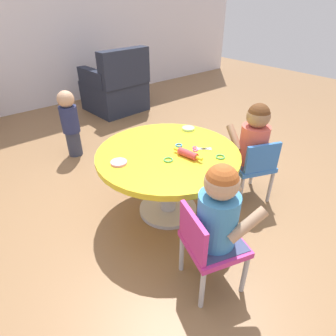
% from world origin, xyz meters
% --- Properties ---
extents(ground_plane, '(10.00, 10.00, 0.00)m').
position_xyz_m(ground_plane, '(0.00, 0.00, 0.00)').
color(ground_plane, olive).
extents(craft_table, '(0.99, 0.99, 0.52)m').
position_xyz_m(craft_table, '(0.00, 0.00, 0.41)').
color(craft_table, silver).
rests_on(craft_table, ground).
extents(child_chair_left, '(0.38, 0.38, 0.54)m').
position_xyz_m(child_chair_left, '(-0.25, -0.63, 0.31)').
color(child_chair_left, '#B7B7BC').
rests_on(child_chair_left, ground).
extents(seated_child_left, '(0.41, 0.36, 0.51)m').
position_xyz_m(seated_child_left, '(-0.21, -0.64, 0.53)').
color(seated_child_left, '#3F4772').
rests_on(seated_child_left, ground).
extents(child_chair_right, '(0.39, 0.39, 0.54)m').
position_xyz_m(child_chair_right, '(0.61, -0.29, 0.31)').
color(child_chair_right, '#B7B7BC').
rests_on(child_chair_right, ground).
extents(seated_child_right, '(0.38, 0.42, 0.51)m').
position_xyz_m(seated_child_right, '(0.62, -0.26, 0.53)').
color(seated_child_right, '#3F4772').
rests_on(seated_child_right, ground).
extents(armchair_dark, '(0.75, 0.76, 0.85)m').
position_xyz_m(armchair_dark, '(0.87, 2.15, 0.31)').
color(armchair_dark, '#232838').
rests_on(armchair_dark, ground).
extents(toddler_standing, '(0.17, 0.17, 0.67)m').
position_xyz_m(toddler_standing, '(-0.16, 1.31, 0.36)').
color(toddler_standing, '#33384C').
rests_on(toddler_standing, ground).
extents(rolling_pin, '(0.07, 0.23, 0.05)m').
position_xyz_m(rolling_pin, '(0.06, -0.14, 0.54)').
color(rolling_pin, '#D83F3F').
rests_on(rolling_pin, craft_table).
extents(craft_scissors, '(0.14, 0.13, 0.01)m').
position_xyz_m(craft_scissors, '(0.19, -0.11, 0.52)').
color(craft_scissors, silver).
rests_on(craft_scissors, craft_table).
extents(playdough_blob_0, '(0.11, 0.11, 0.01)m').
position_xyz_m(playdough_blob_0, '(-0.34, 0.09, 0.52)').
color(playdough_blob_0, pink).
rests_on(playdough_blob_0, craft_table).
extents(playdough_blob_1, '(0.10, 0.10, 0.02)m').
position_xyz_m(playdough_blob_1, '(0.36, 0.18, 0.52)').
color(playdough_blob_1, '#B2E58C').
rests_on(playdough_blob_1, craft_table).
extents(cookie_cutter_0, '(0.06, 0.06, 0.01)m').
position_xyz_m(cookie_cutter_0, '(-0.07, -0.09, 0.52)').
color(cookie_cutter_0, '#4CB259').
rests_on(cookie_cutter_0, craft_table).
extents(cookie_cutter_1, '(0.05, 0.05, 0.01)m').
position_xyz_m(cookie_cutter_1, '(0.12, 0.02, 0.52)').
color(cookie_cutter_1, '#3F99D8').
rests_on(cookie_cutter_1, craft_table).
extents(cookie_cutter_2, '(0.06, 0.06, 0.01)m').
position_xyz_m(cookie_cutter_2, '(0.22, -0.28, 0.52)').
color(cookie_cutter_2, '#4CB259').
rests_on(cookie_cutter_2, craft_table).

